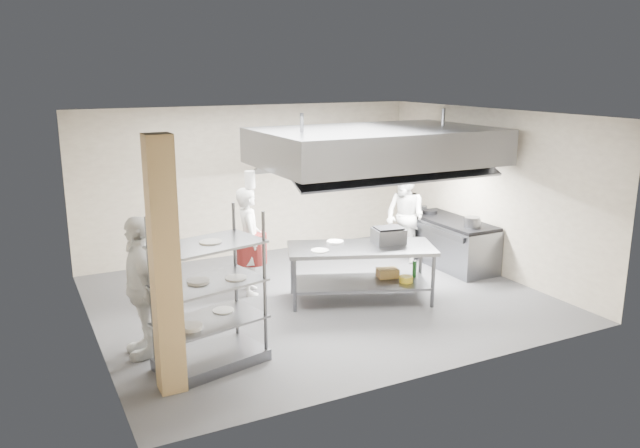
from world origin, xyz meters
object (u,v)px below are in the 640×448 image
island (360,274)px  griddle (389,236)px  chef_line (405,217)px  chef_plating (141,287)px  pass_rack (209,291)px  chef_head (249,241)px  stockpot (472,222)px  cooking_range (450,244)px

island → griddle: size_ratio=4.75×
griddle → island: bearing=-172.5°
chef_line → chef_plating: (-5.41, -1.89, 0.04)m
pass_rack → chef_plating: (-0.69, 0.72, -0.05)m
pass_rack → griddle: (3.37, 1.12, 0.04)m
pass_rack → chef_plating: bearing=120.4°
pass_rack → chef_line: bearing=15.3°
island → chef_head: (-1.47, 1.15, 0.45)m
pass_rack → chef_head: 2.68m
chef_head → stockpot: 4.04m
cooking_range → pass_rack: bearing=-159.4°
island → cooking_range: size_ratio=1.17×
cooking_range → chef_head: chef_head is taller
chef_head → chef_line: bearing=-70.9°
griddle → chef_line: bearing=56.9°
island → chef_line: chef_line is taller
cooking_range → chef_plating: bearing=-167.9°
pass_rack → chef_plating: 1.00m
chef_head → stockpot: (3.93, -0.93, 0.09)m
chef_line → cooking_range: bearing=34.1°
chef_head → griddle: chef_head is taller
chef_head → griddle: size_ratio=3.67×
cooking_range → chef_line: size_ratio=1.12×
chef_head → griddle: 2.30m
chef_plating → griddle: chef_plating is taller
cooking_range → griddle: bearing=-156.0°
chef_line → chef_plating: size_ratio=0.95×
pass_rack → griddle: bearing=4.8°
chef_plating → griddle: size_ratio=3.81×
chef_plating → stockpot: bearing=99.0°
chef_line → stockpot: 1.38m
chef_head → stockpot: chef_head is taller
island → chef_plating: bearing=-151.5°
chef_plating → stockpot: size_ratio=6.86×
chef_plating → chef_line: bearing=112.1°
island → chef_line: (1.86, 1.47, 0.44)m
island → chef_plating: (-3.55, -0.42, 0.48)m
chef_line → stockpot: chef_line is taller
chef_line → chef_plating: chef_plating is taller
island → chef_plating: 3.61m
chef_head → chef_line: (3.33, 0.32, -0.01)m
pass_rack → griddle: pass_rack is taller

